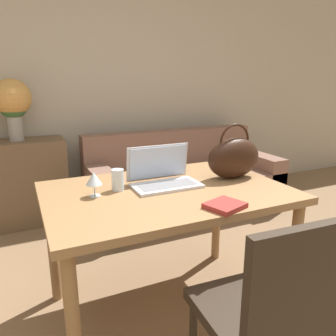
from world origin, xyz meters
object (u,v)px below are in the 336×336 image
drinking_glass (118,180)px  wine_glass (94,179)px  laptop (163,174)px  flower_vase (12,102)px  chair (270,310)px  handbag (234,157)px  couch (182,185)px

drinking_glass → wine_glass: bearing=-161.6°
laptop → flower_vase: (-0.74, 1.64, 0.33)m
laptop → flower_vase: flower_vase is taller
drinking_glass → wine_glass: size_ratio=0.90×
chair → handbag: handbag is taller
laptop → flower_vase: bearing=114.2°
drinking_glass → handbag: bearing=-5.7°
wine_glass → handbag: handbag is taller
couch → laptop: bearing=-121.9°
wine_glass → handbag: bearing=-1.6°
flower_vase → laptop: bearing=-65.8°
couch → wine_glass: wine_glass is taller
couch → handbag: (-0.35, -1.33, 0.61)m
chair → flower_vase: bearing=110.7°
drinking_glass → wine_glass: (-0.14, -0.05, 0.03)m
wine_glass → drinking_glass: bearing=18.4°
couch → laptop: 1.60m
wine_glass → flower_vase: 1.73m
chair → drinking_glass: (-0.32, 0.87, 0.31)m
couch → drinking_glass: drinking_glass is taller
laptop → handbag: 0.45m
drinking_glass → flower_vase: bearing=106.2°
laptop → wine_glass: size_ratio=2.90×
handbag → flower_vase: size_ratio=0.63×
drinking_glass → flower_vase: 1.73m
drinking_glass → wine_glass: 0.15m
chair → handbag: size_ratio=2.60×
wine_glass → couch: bearing=47.7°
flower_vase → drinking_glass: bearing=-73.8°
couch → drinking_glass: bearing=-129.8°
wine_glass → flower_vase: (-0.34, 1.68, 0.30)m
chair → laptop: laptop is taller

